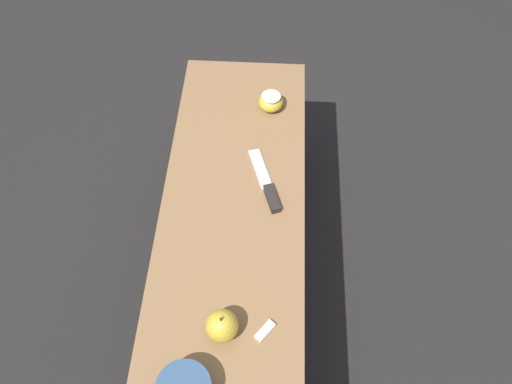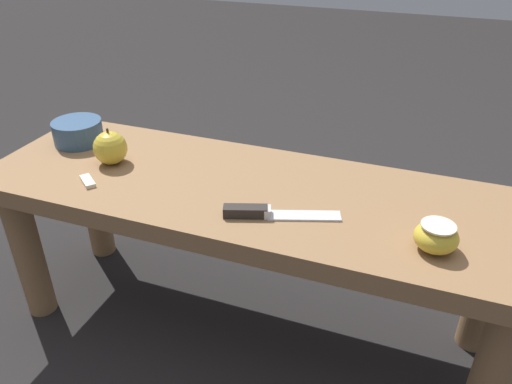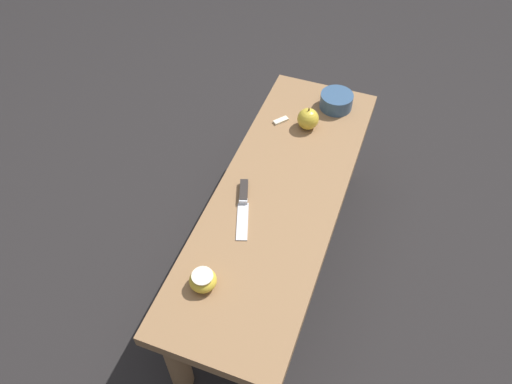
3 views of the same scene
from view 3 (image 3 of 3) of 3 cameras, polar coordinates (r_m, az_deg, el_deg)
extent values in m
plane|color=black|center=(1.82, 2.24, -7.93)|extent=(8.00, 8.00, 0.00)
cube|color=olive|center=(1.53, 2.64, -0.66)|extent=(1.12, 0.37, 0.04)
cylinder|color=olive|center=(2.03, 3.56, 7.13)|extent=(0.07, 0.07, 0.34)
cylinder|color=olive|center=(1.49, -9.05, -18.22)|extent=(0.07, 0.07, 0.34)
cylinder|color=olive|center=(1.99, 10.57, 5.30)|extent=(0.07, 0.07, 0.34)
cube|color=silver|center=(1.44, -1.56, -3.37)|extent=(0.14, 0.07, 0.00)
cube|color=silver|center=(1.48, -1.47, -1.13)|extent=(0.02, 0.03, 0.02)
cube|color=#282321|center=(1.51, -1.41, 0.09)|extent=(0.08, 0.05, 0.02)
sphere|color=gold|center=(1.70, 5.97, 8.32)|extent=(0.07, 0.07, 0.07)
cylinder|color=#4C3319|center=(1.68, 6.07, 9.32)|extent=(0.01, 0.01, 0.01)
ellipsoid|color=gold|center=(1.32, -6.07, -10.00)|extent=(0.07, 0.07, 0.05)
cylinder|color=beige|center=(1.30, -6.16, -9.49)|extent=(0.06, 0.06, 0.00)
cube|color=beige|center=(1.74, 2.86, 8.17)|extent=(0.05, 0.05, 0.01)
cylinder|color=#335175|center=(1.80, 9.17, 10.24)|extent=(0.11, 0.11, 0.05)
camera|label=1|loc=(1.65, 10.82, 47.11)|focal=35.00mm
camera|label=2|loc=(1.41, -35.77, 12.53)|focal=35.00mm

